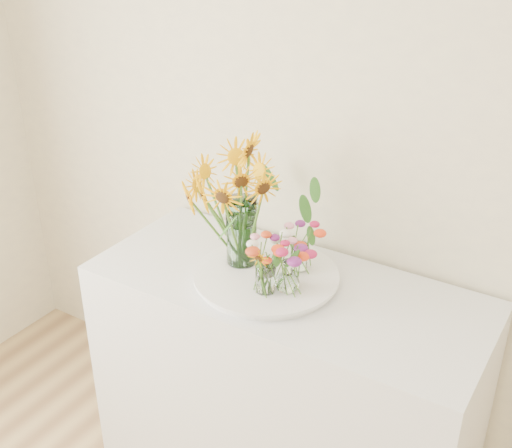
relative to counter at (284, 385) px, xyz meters
name	(u,v)px	position (x,y,z in m)	size (l,w,h in m)	color
counter	(284,385)	(0.00, 0.00, 0.00)	(1.40, 0.60, 0.90)	white
tray	(266,278)	(-0.07, -0.02, 0.46)	(0.48, 0.48, 0.03)	white
mason_jar	(241,232)	(-0.19, 0.00, 0.60)	(0.11, 0.11, 0.25)	#A9DFD2
sunflower_bouquet	(241,202)	(-0.19, 0.00, 0.72)	(0.68, 0.68, 0.48)	#FCAF05
small_vase_a	(265,278)	(-0.02, -0.11, 0.53)	(0.07, 0.07, 0.11)	white
wildflower_posy_a	(265,266)	(-0.02, -0.11, 0.58)	(0.19, 0.19, 0.20)	#FF3F16
small_vase_b	(287,276)	(0.04, -0.07, 0.53)	(0.08, 0.08, 0.12)	white
wildflower_posy_b	(288,264)	(0.04, -0.07, 0.58)	(0.21, 0.21, 0.21)	#FF3F16
small_vase_c	(299,258)	(0.01, 0.07, 0.53)	(0.06, 0.06, 0.10)	white
wildflower_posy_c	(299,246)	(0.01, 0.07, 0.57)	(0.20, 0.20, 0.19)	#FF3F16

